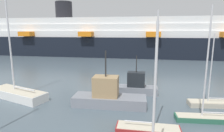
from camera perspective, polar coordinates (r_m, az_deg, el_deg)
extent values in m
cube|color=maroon|center=(14.71, 10.85, -18.45)|extent=(4.66, 1.41, 0.41)
cube|color=beige|center=(14.60, 10.88, -17.67)|extent=(4.47, 1.30, 0.04)
cylinder|color=silver|center=(13.19, 13.13, -1.82)|extent=(0.11, 0.11, 8.24)
cylinder|color=silver|center=(14.44, 8.14, -16.44)|extent=(2.09, 0.10, 0.09)
cylinder|color=silver|center=(8.89, 12.76, -10.41)|extent=(0.12, 0.12, 7.15)
cube|color=#BCB29E|center=(21.19, 27.95, -10.12)|extent=(4.48, 1.77, 0.48)
cube|color=beige|center=(21.11, 28.01, -9.47)|extent=(4.30, 1.64, 0.04)
cylinder|color=silver|center=(20.14, 27.92, -0.71)|extent=(0.10, 0.10, 6.59)
cylinder|color=silver|center=(21.27, 29.66, -8.53)|extent=(1.96, 0.30, 0.08)
cube|color=white|center=(23.18, -26.63, -7.68)|extent=(7.40, 4.15, 0.92)
cube|color=beige|center=(23.04, -26.73, -6.55)|extent=(7.07, 3.90, 0.04)
cylinder|color=silver|center=(22.61, -28.88, 8.54)|extent=(0.17, 0.17, 12.12)
cylinder|color=silver|center=(22.14, -25.24, -6.20)|extent=(3.08, 1.11, 0.14)
cube|color=#2D6B51|center=(17.80, 26.88, -14.10)|extent=(5.13, 1.49, 0.41)
cube|color=beige|center=(17.71, 26.95, -13.43)|extent=(4.92, 1.39, 0.04)
cylinder|color=silver|center=(16.35, 26.92, 0.68)|extent=(0.12, 0.12, 8.79)
cylinder|color=silver|center=(17.86, 29.28, -12.30)|extent=(2.28, 0.27, 0.10)
cube|color=gray|center=(18.82, -0.78, -10.55)|extent=(7.22, 2.45, 0.99)
cube|color=#A3845B|center=(18.39, -1.90, -6.19)|extent=(2.47, 1.76, 1.97)
cylinder|color=#262626|center=(17.87, -1.94, 0.68)|extent=(0.14, 0.14, 2.50)
cube|color=gray|center=(22.49, 6.55, -7.19)|extent=(5.54, 1.63, 0.87)
cube|color=#1E2328|center=(22.12, 7.33, -4.04)|extent=(2.02, 1.21, 1.71)
cylinder|color=#262626|center=(21.72, 7.45, 0.61)|extent=(0.11, 0.11, 1.93)
cube|color=black|center=(56.51, 3.05, 6.09)|extent=(100.11, 14.32, 5.50)
cube|color=white|center=(56.33, 3.09, 9.80)|extent=(92.10, 12.61, 1.80)
cube|color=white|center=(56.33, 3.10, 11.63)|extent=(86.57, 11.86, 1.80)
cube|color=white|center=(56.38, 3.12, 13.46)|extent=(81.05, 11.10, 1.80)
cube|color=orange|center=(58.91, -24.52, 8.90)|extent=(3.61, 2.81, 1.26)
cube|color=orange|center=(51.10, -7.89, 9.62)|extent=(3.61, 2.81, 1.26)
cube|color=orange|center=(48.64, 12.41, 9.42)|extent=(3.61, 2.81, 1.26)
cylinder|color=black|center=(61.53, -14.44, 16.10)|extent=(5.04, 5.04, 5.00)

